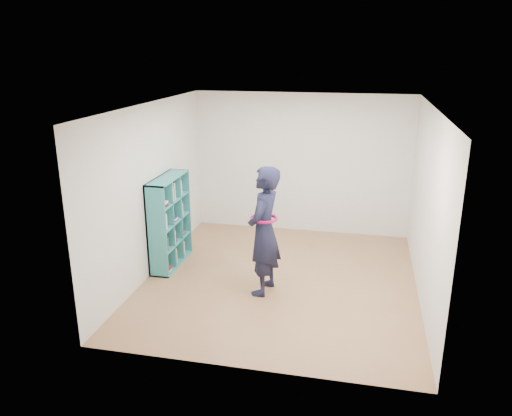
# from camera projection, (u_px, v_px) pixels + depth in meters

# --- Properties ---
(floor) EXTENTS (4.50, 4.50, 0.00)m
(floor) POSITION_uv_depth(u_px,v_px,m) (280.00, 280.00, 7.56)
(floor) COLOR #936842
(floor) RESTS_ON ground
(ceiling) EXTENTS (4.50, 4.50, 0.00)m
(ceiling) POSITION_uv_depth(u_px,v_px,m) (283.00, 106.00, 6.76)
(ceiling) COLOR white
(ceiling) RESTS_ON wall_back
(wall_left) EXTENTS (0.02, 4.50, 2.60)m
(wall_left) POSITION_uv_depth(u_px,v_px,m) (152.00, 190.00, 7.57)
(wall_left) COLOR silver
(wall_left) RESTS_ON floor
(wall_right) EXTENTS (0.02, 4.50, 2.60)m
(wall_right) POSITION_uv_depth(u_px,v_px,m) (427.00, 207.00, 6.76)
(wall_right) COLOR silver
(wall_right) RESTS_ON floor
(wall_back) EXTENTS (4.00, 0.02, 2.60)m
(wall_back) POSITION_uv_depth(u_px,v_px,m) (302.00, 164.00, 9.25)
(wall_back) COLOR silver
(wall_back) RESTS_ON floor
(wall_front) EXTENTS (4.00, 0.02, 2.60)m
(wall_front) POSITION_uv_depth(u_px,v_px,m) (245.00, 260.00, 5.07)
(wall_front) COLOR silver
(wall_front) RESTS_ON floor
(bookshelf) EXTENTS (0.32, 1.09, 1.45)m
(bookshelf) POSITION_uv_depth(u_px,v_px,m) (168.00, 223.00, 7.93)
(bookshelf) COLOR teal
(bookshelf) RESTS_ON floor
(person) EXTENTS (0.54, 0.73, 1.85)m
(person) POSITION_uv_depth(u_px,v_px,m) (264.00, 231.00, 6.93)
(person) COLOR black
(person) RESTS_ON floor
(smartphone) EXTENTS (0.01, 0.11, 0.14)m
(smartphone) POSITION_uv_depth(u_px,v_px,m) (256.00, 219.00, 7.03)
(smartphone) COLOR silver
(smartphone) RESTS_ON person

